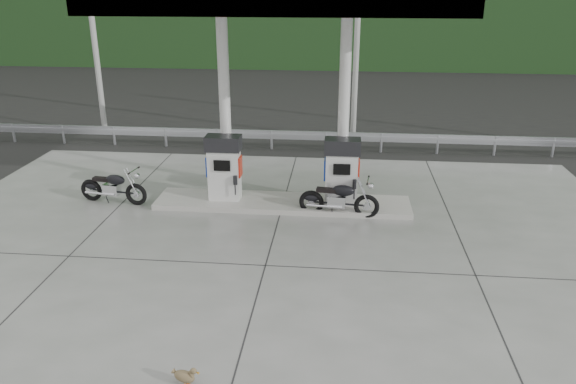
# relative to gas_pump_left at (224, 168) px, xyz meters

# --- Properties ---
(ground) EXTENTS (160.00, 160.00, 0.00)m
(ground) POSITION_rel_gas_pump_left_xyz_m (1.60, -2.50, -1.07)
(ground) COLOR black
(ground) RESTS_ON ground
(forecourt_apron) EXTENTS (18.00, 14.00, 0.02)m
(forecourt_apron) POSITION_rel_gas_pump_left_xyz_m (1.60, -2.50, -1.06)
(forecourt_apron) COLOR slate
(forecourt_apron) RESTS_ON ground
(pump_island) EXTENTS (7.00, 1.40, 0.15)m
(pump_island) POSITION_rel_gas_pump_left_xyz_m (1.60, 0.00, -0.98)
(pump_island) COLOR #A09E95
(pump_island) RESTS_ON forecourt_apron
(gas_pump_left) EXTENTS (0.95, 0.55, 1.80)m
(gas_pump_left) POSITION_rel_gas_pump_left_xyz_m (0.00, 0.00, 0.00)
(gas_pump_left) COLOR silver
(gas_pump_left) RESTS_ON pump_island
(gas_pump_right) EXTENTS (0.95, 0.55, 1.80)m
(gas_pump_right) POSITION_rel_gas_pump_left_xyz_m (3.20, 0.00, 0.00)
(gas_pump_right) COLOR silver
(gas_pump_right) RESTS_ON pump_island
(canopy_column_left) EXTENTS (0.30, 0.30, 5.00)m
(canopy_column_left) POSITION_rel_gas_pump_left_xyz_m (0.00, 0.40, 1.60)
(canopy_column_left) COLOR white
(canopy_column_left) RESTS_ON pump_island
(canopy_column_right) EXTENTS (0.30, 0.30, 5.00)m
(canopy_column_right) POSITION_rel_gas_pump_left_xyz_m (3.20, 0.40, 1.60)
(canopy_column_right) COLOR white
(canopy_column_right) RESTS_ON pump_island
(canopy_roof) EXTENTS (8.50, 5.00, 0.40)m
(canopy_roof) POSITION_rel_gas_pump_left_xyz_m (1.60, 0.00, 4.30)
(canopy_roof) COLOR silver
(canopy_roof) RESTS_ON canopy_column_left
(guardrail) EXTENTS (26.00, 0.16, 1.42)m
(guardrail) POSITION_rel_gas_pump_left_xyz_m (1.60, 5.50, -0.36)
(guardrail) COLOR #A4A6AC
(guardrail) RESTS_ON ground
(road) EXTENTS (60.00, 7.00, 0.01)m
(road) POSITION_rel_gas_pump_left_xyz_m (1.60, 9.00, -1.07)
(road) COLOR black
(road) RESTS_ON ground
(utility_pole_a) EXTENTS (0.22, 0.22, 8.00)m
(utility_pole_a) POSITION_rel_gas_pump_left_xyz_m (-6.40, 7.00, 2.93)
(utility_pole_a) COLOR #999994
(utility_pole_a) RESTS_ON ground
(utility_pole_b) EXTENTS (0.22, 0.22, 8.00)m
(utility_pole_b) POSITION_rel_gas_pump_left_xyz_m (3.60, 7.00, 2.93)
(utility_pole_b) COLOR #999994
(utility_pole_b) RESTS_ON ground
(tree_band) EXTENTS (80.00, 6.00, 6.00)m
(tree_band) POSITION_rel_gas_pump_left_xyz_m (1.60, 27.50, 1.93)
(tree_band) COLOR black
(tree_band) RESTS_ON ground
(forested_hills) EXTENTS (100.00, 40.00, 140.00)m
(forested_hills) POSITION_rel_gas_pump_left_xyz_m (1.60, 57.50, -1.07)
(forested_hills) COLOR black
(forested_hills) RESTS_ON ground
(motorcycle_left) EXTENTS (1.95, 0.86, 0.89)m
(motorcycle_left) POSITION_rel_gas_pump_left_xyz_m (-3.12, -0.23, -0.60)
(motorcycle_left) COLOR black
(motorcycle_left) RESTS_ON forecourt_apron
(motorcycle_right) EXTENTS (2.04, 0.83, 0.94)m
(motorcycle_right) POSITION_rel_gas_pump_left_xyz_m (3.15, -0.56, -0.58)
(motorcycle_right) COLOR black
(motorcycle_right) RESTS_ON forecourt_apron
(duck) EXTENTS (0.45, 0.25, 0.32)m
(duck) POSITION_rel_gas_pump_left_xyz_m (0.88, -7.45, -0.89)
(duck) COLOR brown
(duck) RESTS_ON forecourt_apron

